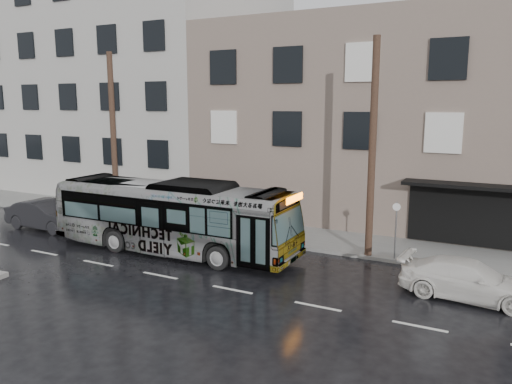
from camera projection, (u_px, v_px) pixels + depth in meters
The scene contains 10 objects.
ground at pixel (197, 258), 21.27m from camera, with size 120.00×120.00×0.00m, color black.
sidewalk at pixel (251, 230), 25.54m from camera, with size 90.00×3.60×0.15m, color gray.
building_taupe at pixel (389, 120), 29.13m from camera, with size 20.00×12.00×11.00m, color #75645A.
building_grey at pixel (109, 84), 40.43m from camera, with size 26.00×15.00×16.00m, color #AAA8A1.
utility_pole_front at pixel (372, 149), 20.39m from camera, with size 0.30×0.30×9.00m, color #4A3125.
utility_pole_rear at pixel (113, 138), 26.74m from camera, with size 0.30×0.30×9.00m, color #4A3125.
sign_post at pixel (396, 231), 20.47m from camera, with size 0.06×0.06×2.40m, color slate.
bus at pixel (172, 217), 21.86m from camera, with size 2.69×11.51×3.21m, color #B2B2B2.
white_sedan at pixel (469, 280), 16.74m from camera, with size 1.83×4.51×1.31m, color white.
dark_sedan at pixel (46, 215), 25.97m from camera, with size 1.62×4.64×1.53m, color black.
Camera 1 is at (11.66, -16.98, 6.52)m, focal length 35.00 mm.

